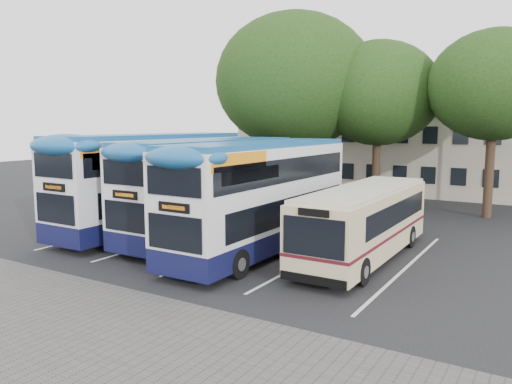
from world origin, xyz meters
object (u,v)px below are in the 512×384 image
at_px(tree_left, 294,81).
at_px(bus_dd_mid, 213,183).
at_px(tree_right, 495,85).
at_px(bus_dd_left, 154,178).
at_px(bus_dd_right, 263,192).
at_px(tree_mid, 378,94).
at_px(bus_single, 365,218).

distance_m(tree_left, bus_dd_mid, 12.44).
height_order(tree_left, tree_right, tree_left).
bearing_deg(tree_right, bus_dd_left, -138.56).
height_order(tree_right, bus_dd_mid, tree_right).
relative_size(tree_left, tree_right, 1.20).
height_order(bus_dd_mid, bus_dd_right, same).
height_order(tree_left, bus_dd_left, tree_left).
height_order(tree_left, bus_dd_right, tree_left).
height_order(tree_mid, bus_dd_right, tree_mid).
relative_size(tree_left, tree_mid, 1.20).
xyz_separation_m(tree_left, tree_mid, (5.26, 1.16, -0.91)).
height_order(tree_mid, bus_dd_mid, tree_mid).
relative_size(tree_left, bus_dd_mid, 1.14).
relative_size(tree_right, bus_single, 1.10).
distance_m(tree_left, bus_single, 15.61).
distance_m(tree_left, tree_right, 11.90).
height_order(bus_dd_left, bus_dd_right, bus_dd_left).
height_order(tree_left, bus_single, tree_left).
bearing_deg(bus_dd_mid, bus_dd_right, -19.69).
distance_m(tree_left, bus_dd_left, 12.71).
bearing_deg(tree_right, bus_dd_mid, -131.22).
relative_size(tree_mid, bus_dd_mid, 0.95).
height_order(bus_dd_left, bus_dd_mid, bus_dd_left).
xyz_separation_m(tree_left, bus_dd_left, (-1.94, -11.33, -5.42)).
bearing_deg(bus_dd_right, tree_mid, 88.34).
xyz_separation_m(tree_right, bus_dd_right, (-6.98, -13.12, -4.85)).
xyz_separation_m(bus_dd_mid, bus_single, (7.41, -0.07, -0.91)).
bearing_deg(tree_left, bus_dd_mid, -82.61).
xyz_separation_m(tree_right, bus_dd_left, (-13.79, -12.18, -4.73)).
bearing_deg(bus_dd_left, tree_mid, 60.05).
relative_size(tree_left, bus_dd_right, 1.14).
distance_m(bus_dd_left, bus_single, 10.84).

